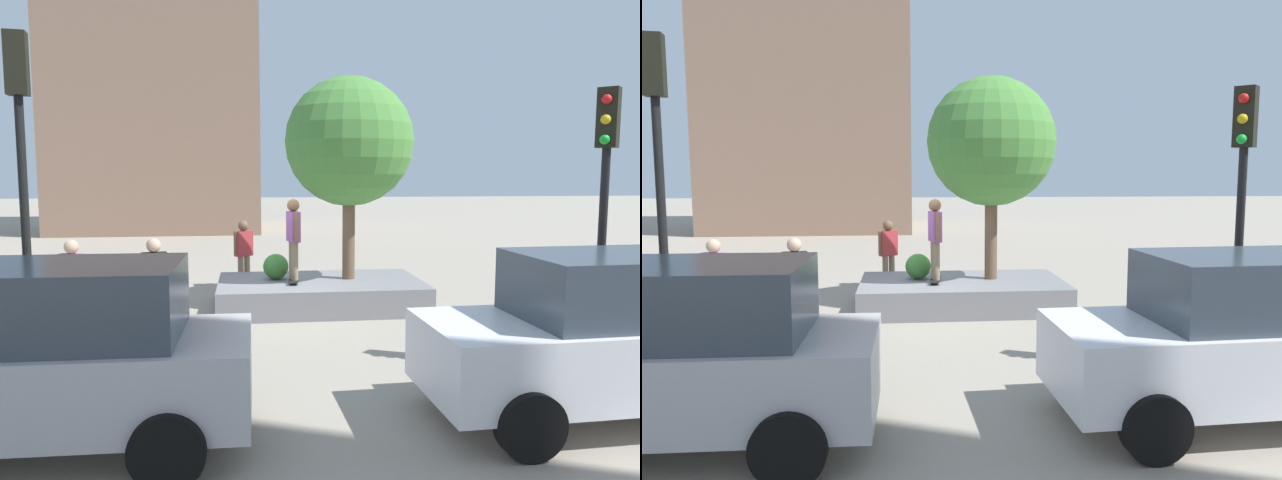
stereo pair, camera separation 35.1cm
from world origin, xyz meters
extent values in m
plane|color=#9E9384|center=(0.00, 0.00, 0.00)|extent=(120.00, 120.00, 0.00)
cube|color=gray|center=(-0.52, -0.18, 0.30)|extent=(4.48, 2.68, 0.60)
cylinder|color=brown|center=(-1.19, -0.32, 1.74)|extent=(0.28, 0.28, 2.28)
sphere|color=#4C8C3D|center=(-1.19, -0.32, 3.66)|extent=(2.84, 2.84, 2.84)
sphere|color=#3D7A33|center=(0.44, -0.43, 0.89)|extent=(0.57, 0.57, 0.57)
cube|color=black|center=(0.08, 0.05, 0.67)|extent=(0.28, 0.82, 0.02)
sphere|color=beige|center=(0.02, 0.31, 0.63)|extent=(0.06, 0.06, 0.06)
sphere|color=beige|center=(0.19, 0.30, 0.63)|extent=(0.06, 0.06, 0.06)
sphere|color=beige|center=(-0.03, -0.20, 0.63)|extent=(0.06, 0.06, 0.06)
sphere|color=beige|center=(0.14, -0.21, 0.63)|extent=(0.06, 0.06, 0.06)
cylinder|color=#847056|center=(0.10, -0.05, 1.09)|extent=(0.15, 0.15, 0.83)
cylinder|color=#847056|center=(0.06, 0.15, 1.09)|extent=(0.15, 0.15, 0.83)
cube|color=#8C4C99|center=(0.08, 0.05, 1.83)|extent=(0.29, 0.50, 0.65)
cylinder|color=brown|center=(0.13, -0.19, 1.84)|extent=(0.10, 0.10, 0.61)
cylinder|color=brown|center=(0.03, 0.29, 1.84)|extent=(0.10, 0.10, 0.61)
sphere|color=brown|center=(0.08, 0.05, 2.29)|extent=(0.27, 0.27, 0.27)
cube|color=white|center=(-3.18, 6.22, 0.80)|extent=(4.41, 2.01, 0.87)
cube|color=#38424C|center=(-3.39, 6.22, 1.63)|extent=(2.50, 1.71, 0.78)
cylinder|color=black|center=(-1.83, 7.20, 0.37)|extent=(0.75, 0.25, 0.74)
cylinder|color=black|center=(-1.75, 5.38, 0.37)|extent=(0.75, 0.25, 0.74)
cube|color=#B7B7BC|center=(3.22, 6.38, 0.81)|extent=(4.38, 1.89, 0.87)
cube|color=#38424C|center=(3.00, 6.38, 1.64)|extent=(2.46, 1.64, 0.79)
cylinder|color=black|center=(1.83, 7.31, 0.37)|extent=(0.74, 0.23, 0.74)
cylinder|color=black|center=(1.81, 5.48, 0.37)|extent=(0.74, 0.23, 0.74)
cylinder|color=black|center=(4.13, 4.09, 2.01)|extent=(0.12, 0.12, 4.03)
cube|color=black|center=(4.13, 4.09, 4.45)|extent=(0.31, 0.28, 0.85)
sphere|color=red|center=(4.15, 3.94, 4.70)|extent=(0.14, 0.14, 0.14)
sphere|color=gold|center=(4.15, 3.94, 4.42)|extent=(0.14, 0.14, 0.14)
sphere|color=green|center=(4.15, 3.94, 4.14)|extent=(0.14, 0.14, 0.14)
cylinder|color=black|center=(-4.08, 4.71, 1.67)|extent=(0.12, 0.12, 3.34)
cube|color=black|center=(-4.08, 4.71, 3.76)|extent=(0.37, 0.37, 0.85)
sphere|color=red|center=(-3.98, 4.81, 4.01)|extent=(0.14, 0.14, 0.14)
sphere|color=gold|center=(-3.98, 4.81, 3.73)|extent=(0.14, 0.14, 0.14)
sphere|color=green|center=(-3.98, 4.81, 3.45)|extent=(0.14, 0.14, 0.14)
cylinder|color=black|center=(2.72, 1.35, 0.42)|extent=(0.15, 0.15, 0.83)
cylinder|color=black|center=(2.92, 1.40, 0.42)|extent=(0.15, 0.15, 0.83)
cube|color=black|center=(2.82, 1.37, 1.16)|extent=(0.51, 0.31, 0.65)
cylinder|color=#D8AD8C|center=(2.58, 1.31, 1.18)|extent=(0.10, 0.10, 0.62)
cylinder|color=#D8AD8C|center=(3.06, 1.43, 1.18)|extent=(0.10, 0.10, 0.62)
sphere|color=#D8AD8C|center=(2.82, 1.37, 1.62)|extent=(0.27, 0.27, 0.27)
cylinder|color=#847056|center=(4.45, 1.19, 0.41)|extent=(0.15, 0.15, 0.82)
cylinder|color=#847056|center=(4.26, 1.23, 0.41)|extent=(0.15, 0.15, 0.82)
cube|color=#8C4C99|center=(4.35, 1.21, 1.14)|extent=(0.49, 0.29, 0.64)
cylinder|color=#D8AD8C|center=(4.59, 1.16, 1.16)|extent=(0.10, 0.10, 0.61)
cylinder|color=#D8AD8C|center=(4.11, 1.26, 1.16)|extent=(0.10, 0.10, 0.61)
sphere|color=#D8AD8C|center=(4.35, 1.21, 1.59)|extent=(0.27, 0.27, 0.27)
cylinder|color=#847056|center=(1.25, -2.62, 0.42)|extent=(0.15, 0.15, 0.83)
cylinder|color=#847056|center=(1.09, -2.73, 0.42)|extent=(0.15, 0.15, 0.83)
cube|color=#B23338|center=(1.17, -2.67, 1.16)|extent=(0.50, 0.43, 0.65)
cylinder|color=brown|center=(1.37, -2.53, 1.17)|extent=(0.10, 0.10, 0.61)
cylinder|color=brown|center=(0.97, -2.82, 1.17)|extent=(0.10, 0.10, 0.61)
sphere|color=brown|center=(1.17, -2.67, 1.62)|extent=(0.27, 0.27, 0.27)
cube|color=#8C6B56|center=(5.48, -19.65, 9.73)|extent=(10.12, 7.79, 19.46)
camera|label=1|loc=(1.05, 12.82, 2.98)|focal=33.56mm
camera|label=2|loc=(0.70, 12.85, 2.98)|focal=33.56mm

